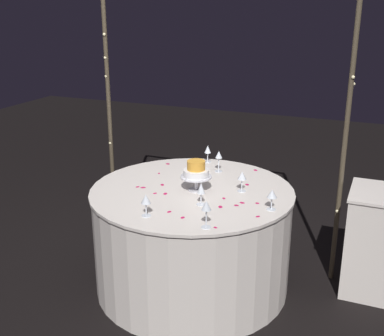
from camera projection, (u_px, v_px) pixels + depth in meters
The scene contains 34 objects.
ground_plane at pixel (192, 283), 3.71m from camera, with size 12.00×12.00×0.00m, color black.
decorative_arch at pixel (217, 68), 3.63m from camera, with size 1.98×0.06×2.45m.
main_table at pixel (192, 238), 3.58m from camera, with size 1.45×1.45×0.77m.
side_table at pixel (381, 243), 3.51m from camera, with size 0.49×0.49×0.77m.
tiered_cake at pixel (196, 172), 3.39m from camera, with size 0.22×0.22×0.22m.
wine_glass_0 at pixel (242, 176), 3.38m from camera, with size 0.06×0.06×0.15m.
wine_glass_1 at pixel (206, 207), 2.83m from camera, with size 0.06×0.06×0.17m.
wine_glass_2 at pixel (201, 189), 3.16m from camera, with size 0.06×0.06×0.15m.
wine_glass_3 at pixel (272, 195), 3.08m from camera, with size 0.06×0.06×0.14m.
wine_glass_4 at pixel (219, 156), 3.78m from camera, with size 0.06×0.06×0.17m.
wine_glass_5 at pixel (208, 150), 4.01m from camera, with size 0.06×0.06×0.14m.
wine_glass_6 at pixel (146, 200), 2.99m from camera, with size 0.06×0.06×0.15m.
rose_petal_0 at pixel (183, 218), 3.00m from camera, with size 0.03×0.02×0.00m, color #C61951.
rose_petal_1 at pixel (210, 177), 3.69m from camera, with size 0.04×0.03×0.00m, color #C61951.
rose_petal_2 at pixel (186, 169), 3.88m from camera, with size 0.04×0.03×0.00m, color #C61951.
rose_petal_3 at pixel (155, 193), 3.38m from camera, with size 0.03×0.02×0.00m, color #C61951.
rose_petal_4 at pixel (256, 170), 3.84m from camera, with size 0.04×0.03×0.00m, color #C61951.
rose_petal_5 at pixel (215, 227), 2.86m from camera, with size 0.03×0.02×0.00m, color #C61951.
rose_petal_6 at pixel (169, 212), 3.08m from camera, with size 0.03×0.02×0.00m, color #C61951.
rose_petal_7 at pixel (257, 203), 3.21m from camera, with size 0.03×0.02×0.00m, color #C61951.
rose_petal_8 at pixel (224, 198), 3.29m from camera, with size 0.03×0.02×0.00m, color #C61951.
rose_petal_9 at pixel (138, 187), 3.49m from camera, with size 0.03×0.02×0.00m, color #C61951.
rose_petal_10 at pixel (143, 188), 3.48m from camera, with size 0.04×0.03×0.00m, color #C61951.
rose_petal_11 at pixel (159, 173), 3.77m from camera, with size 0.02×0.02×0.00m, color #C61951.
rose_petal_12 at pixel (258, 216), 3.01m from camera, with size 0.03×0.02×0.00m, color #C61951.
rose_petal_13 at pixel (242, 203), 3.22m from camera, with size 0.04×0.02×0.00m, color #C61951.
rose_petal_14 at pixel (168, 164), 3.99m from camera, with size 0.04×0.03×0.00m, color #C61951.
rose_petal_15 at pixel (191, 163), 4.01m from camera, with size 0.04×0.03×0.00m, color #C61951.
rose_petal_16 at pixel (162, 185), 3.53m from camera, with size 0.04×0.02×0.00m, color #C61951.
rose_petal_17 at pixel (165, 194), 3.37m from camera, with size 0.04×0.03×0.00m, color #C61951.
rose_petal_18 at pixel (236, 205), 3.18m from camera, with size 0.03×0.02×0.00m, color #C61951.
rose_petal_19 at pixel (206, 173), 3.78m from camera, with size 0.03×0.02×0.00m, color #C61951.
rose_petal_20 at pixel (220, 207), 3.15m from camera, with size 0.04×0.03×0.00m, color #C61951.
rose_petal_21 at pixel (247, 185), 3.54m from camera, with size 0.04×0.03×0.00m, color #C61951.
Camera 1 is at (1.23, -2.98, 2.03)m, focal length 45.51 mm.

